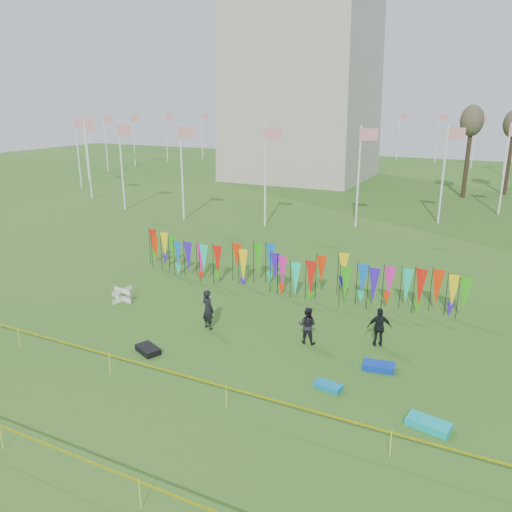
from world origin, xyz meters
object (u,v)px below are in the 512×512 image
at_px(kite_bag_blue, 379,366).
at_px(kite_bag_teal, 428,424).
at_px(person_mid, 307,325).
at_px(box_kite, 122,295).
at_px(kite_bag_turquoise, 328,386).
at_px(kite_bag_black, 148,350).
at_px(person_right, 379,327).
at_px(person_left, 208,309).

xyz_separation_m(kite_bag_blue, kite_bag_teal, (2.20, -2.86, 0.00)).
bearing_deg(person_mid, box_kite, -4.86).
bearing_deg(kite_bag_turquoise, person_mid, 122.80).
height_order(kite_bag_turquoise, kite_bag_black, kite_bag_black).
distance_m(box_kite, kite_bag_black, 5.89).
relative_size(person_right, kite_bag_teal, 1.28).
relative_size(person_mid, kite_bag_teal, 1.22).
relative_size(box_kite, person_right, 0.42).
distance_m(kite_bag_turquoise, kite_bag_teal, 3.58).
relative_size(person_mid, person_right, 0.96).
bearing_deg(kite_bag_black, kite_bag_blue, 17.66).
height_order(kite_bag_blue, kite_bag_black, kite_bag_black).
xyz_separation_m(person_mid, kite_bag_blue, (3.21, -0.86, -0.67)).
xyz_separation_m(box_kite, person_mid, (9.96, -0.16, 0.44)).
height_order(kite_bag_turquoise, kite_bag_teal, kite_bag_teal).
relative_size(kite_bag_blue, kite_bag_black, 1.09).
bearing_deg(person_left, kite_bag_turquoise, -179.89).
relative_size(box_kite, kite_bag_turquoise, 0.74).
bearing_deg(box_kite, kite_bag_teal, -14.17).
distance_m(person_mid, kite_bag_black, 6.58).
bearing_deg(kite_bag_teal, person_mid, 145.44).
distance_m(person_left, person_mid, 4.48).
bearing_deg(person_mid, kite_bag_blue, 160.97).
bearing_deg(kite_bag_blue, kite_bag_black, -162.34).
xyz_separation_m(person_left, person_right, (7.19, 1.67, -0.08)).
height_order(kite_bag_black, kite_bag_teal, same).
bearing_deg(kite_bag_black, person_right, 29.66).
relative_size(kite_bag_black, kite_bag_teal, 0.83).
xyz_separation_m(person_left, kite_bag_blue, (7.65, -0.25, -0.79)).
relative_size(kite_bag_turquoise, kite_bag_black, 0.89).
height_order(person_right, kite_bag_turquoise, person_right).
relative_size(person_left, kite_bag_black, 1.70).
xyz_separation_m(person_mid, person_right, (2.75, 1.05, 0.04)).
bearing_deg(kite_bag_teal, kite_bag_turquoise, 167.76).
height_order(box_kite, person_left, person_left).
xyz_separation_m(person_left, kite_bag_turquoise, (6.35, -2.35, -0.82)).
distance_m(person_mid, person_right, 2.95).
height_order(box_kite, kite_bag_blue, box_kite).
relative_size(person_left, kite_bag_teal, 1.40).
xyz_separation_m(person_right, kite_bag_blue, (0.46, -1.91, -0.71)).
height_order(box_kite, person_mid, person_mid).
relative_size(person_left, kite_bag_turquoise, 1.90).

